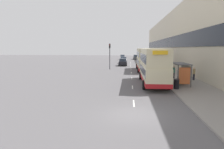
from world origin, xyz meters
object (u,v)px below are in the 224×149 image
at_px(pedestrian_1, 194,74).
at_px(car_2, 123,62).
at_px(car_3, 136,57).
at_px(traffic_light_far_kerb, 110,52).
at_px(litter_bin, 177,84).
at_px(double_decker_bus_ahead, 144,59).
at_px(bus_shelter, 182,70).
at_px(car_1, 123,57).
at_px(double_decker_bus_near, 153,66).
at_px(car_0, 124,60).
at_px(pedestrian_at_shelter, 174,72).

bearing_deg(pedestrian_1, car_2, 114.07).
relative_size(car_3, traffic_light_far_kerb, 0.83).
bearing_deg(litter_bin, pedestrian_1, 59.32).
xyz_separation_m(double_decker_bus_ahead, traffic_light_far_kerb, (-6.91, 1.88, 1.27)).
xyz_separation_m(bus_shelter, car_1, (-8.69, 52.69, -0.97)).
relative_size(double_decker_bus_near, car_0, 2.53).
relative_size(car_1, car_2, 0.98).
distance_m(bus_shelter, pedestrian_at_shelter, 4.95).
bearing_deg(traffic_light_far_kerb, car_2, 74.65).
height_order(bus_shelter, car_3, bus_shelter).
xyz_separation_m(pedestrian_1, litter_bin, (-3.64, -6.14, -0.35)).
distance_m(car_0, car_3, 20.80).
bearing_deg(car_2, car_1, -87.94).
relative_size(car_2, pedestrian_1, 2.48).
bearing_deg(pedestrian_at_shelter, traffic_light_far_kerb, 129.32).
bearing_deg(car_1, car_2, 92.06).
xyz_separation_m(car_2, litter_bin, (6.52, -28.89, -0.21)).
relative_size(double_decker_bus_ahead, litter_bin, 10.52).
bearing_deg(car_2, bus_shelter, 106.42).
bearing_deg(double_decker_bus_ahead, pedestrian_at_shelter, -72.54).
bearing_deg(pedestrian_at_shelter, double_decker_bus_ahead, 107.46).
relative_size(car_0, car_2, 1.00).
xyz_separation_m(car_1, litter_bin, (7.47, -55.31, -0.23)).
height_order(double_decker_bus_near, car_0, double_decker_bus_near).
relative_size(double_decker_bus_near, litter_bin, 10.28).
xyz_separation_m(double_decker_bus_ahead, litter_bin, (2.04, -18.15, -1.62)).
relative_size(double_decker_bus_near, car_3, 2.44).
distance_m(bus_shelter, double_decker_bus_ahead, 15.87).
xyz_separation_m(car_2, pedestrian_1, (10.16, -22.75, 0.14)).
bearing_deg(car_0, car_1, -87.18).
height_order(double_decker_bus_near, pedestrian_1, double_decker_bus_near).
bearing_deg(pedestrian_1, double_decker_bus_near, -154.25).
bearing_deg(double_decker_bus_ahead, pedestrian_1, -64.69).
bearing_deg(traffic_light_far_kerb, bus_shelter, -59.70).
bearing_deg(traffic_light_far_kerb, pedestrian_1, -47.81).
bearing_deg(litter_bin, traffic_light_far_kerb, 114.07).
distance_m(car_2, traffic_light_far_kerb, 9.57).
xyz_separation_m(bus_shelter, pedestrian_at_shelter, (0.09, 4.88, -0.85)).
xyz_separation_m(pedestrian_at_shelter, pedestrian_1, (2.33, -1.36, -0.01)).
height_order(double_decker_bus_near, litter_bin, double_decker_bus_near).
distance_m(car_1, car_3, 5.53).
distance_m(bus_shelter, car_0, 35.43).
distance_m(car_1, car_2, 26.44).
xyz_separation_m(car_3, litter_bin, (2.42, -57.56, -0.21)).
bearing_deg(car_1, car_0, 92.82).
relative_size(car_2, car_3, 0.96).
distance_m(pedestrian_1, traffic_light_far_kerb, 18.92).
relative_size(car_1, pedestrian_at_shelter, 2.42).
xyz_separation_m(car_0, car_3, (4.15, 20.39, -0.03)).
distance_m(litter_bin, traffic_light_far_kerb, 22.13).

